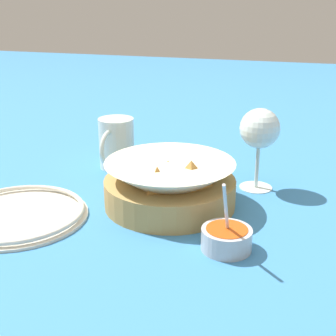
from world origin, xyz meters
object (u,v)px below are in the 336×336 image
object	(u,v)px
food_basket	(169,185)
sauce_cup	(227,238)
wine_glass	(260,131)
side_plate	(18,214)
beer_mug	(116,145)

from	to	relation	value
food_basket	sauce_cup	size ratio (longest dim) A/B	1.93
wine_glass	side_plate	bearing A→B (deg)	-55.16
side_plate	sauce_cup	bearing A→B (deg)	90.62
food_basket	beer_mug	world-z (taller)	beer_mug
wine_glass	beer_mug	bearing A→B (deg)	-94.83
side_plate	food_basket	bearing A→B (deg)	119.48
food_basket	wine_glass	distance (m)	0.20
food_basket	beer_mug	size ratio (longest dim) A/B	1.98
wine_glass	food_basket	bearing A→B (deg)	-47.70
food_basket	wine_glass	xyz separation A→B (m)	(-0.12, 0.14, 0.08)
food_basket	side_plate	xyz separation A→B (m)	(0.13, -0.22, -0.03)
sauce_cup	wine_glass	world-z (taller)	wine_glass
sauce_cup	food_basket	bearing A→B (deg)	-134.10
wine_glass	side_plate	world-z (taller)	wine_glass
wine_glass	sauce_cup	bearing A→B (deg)	-2.35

